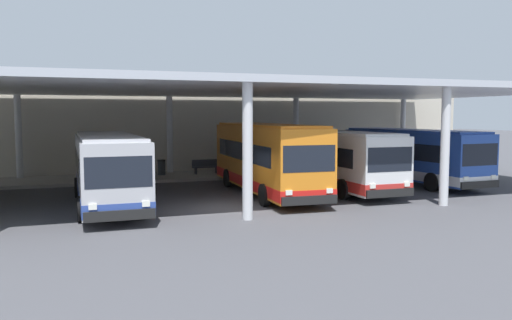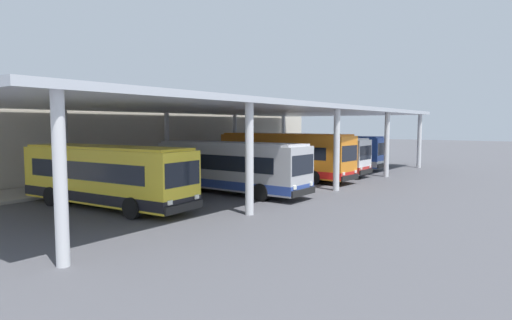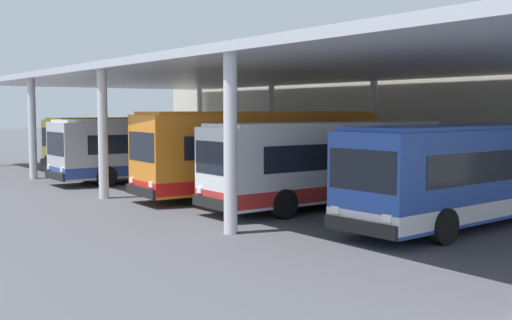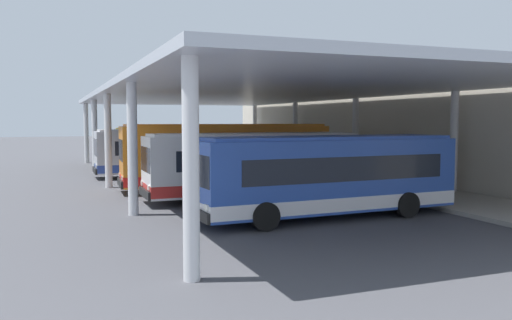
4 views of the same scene
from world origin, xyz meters
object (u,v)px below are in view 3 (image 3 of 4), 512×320
object	(u,v)px
bus_second_bay	(155,148)
bus_departing	(471,173)
trash_bin	(343,163)
bus_middle_bay	(263,152)
bench_waiting	(379,167)
bus_far_bay	(330,162)
bus_nearest_bay	(130,141)

from	to	relation	value
bus_second_bay	bus_departing	bearing A→B (deg)	6.65
bus_second_bay	trash_bin	world-z (taller)	bus_second_bay
bus_second_bay	bus_departing	size ratio (longest dim) A/B	0.99
bus_second_bay	bus_middle_bay	bearing A→B (deg)	7.66
bench_waiting	trash_bin	distance (m)	2.88
bus_second_bay	bus_far_bay	world-z (taller)	same
bus_nearest_bay	trash_bin	bearing A→B (deg)	33.55
bus_departing	trash_bin	size ratio (longest dim) A/B	10.85
bus_middle_bay	trash_bin	distance (m)	9.49
bus_departing	trash_bin	world-z (taller)	bus_departing
bus_middle_bay	bus_departing	bearing A→B (deg)	5.82
bus_nearest_bay	trash_bin	distance (m)	13.70
bus_departing	bench_waiting	bearing A→B (deg)	144.98
bus_departing	bus_nearest_bay	bearing A→B (deg)	179.86
bus_middle_bay	bus_second_bay	bearing A→B (deg)	-172.34
bus_nearest_bay	bus_departing	bearing A→B (deg)	-0.14
bench_waiting	trash_bin	size ratio (longest dim) A/B	1.84
bus_far_bay	trash_bin	bearing A→B (deg)	132.96
trash_bin	bus_far_bay	bearing A→B (deg)	-47.04
bus_nearest_bay	bus_far_bay	distance (m)	19.27
bench_waiting	bus_far_bay	bearing A→B (deg)	-58.82
bus_second_bay	trash_bin	xyz separation A→B (m)	(3.99, 9.64, -0.98)
bus_nearest_bay	bus_middle_bay	bearing A→B (deg)	-3.88
bus_middle_bay	bench_waiting	xyz separation A→B (m)	(-0.99, 8.38, -1.18)
bus_nearest_bay	bench_waiting	distance (m)	16.07
bus_far_bay	bus_departing	bearing A→B (deg)	8.45
bus_second_bay	bus_far_bay	xyz separation A→B (m)	(11.85, 1.20, 0.00)
bus_nearest_bay	bus_departing	size ratio (longest dim) A/B	1.01
bus_departing	bus_second_bay	bearing A→B (deg)	-173.35
bus_far_bay	bus_second_bay	bearing A→B (deg)	-174.20
bus_far_bay	bench_waiting	bearing A→B (deg)	121.18
bench_waiting	bus_nearest_bay	bearing A→B (deg)	-152.76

